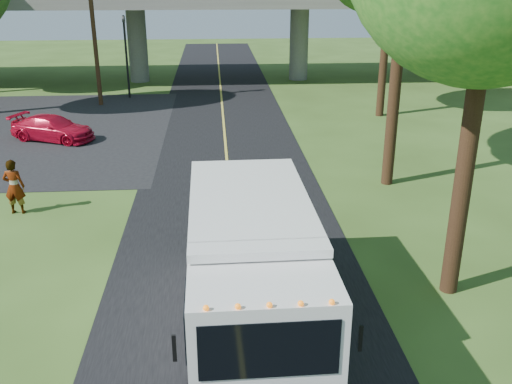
{
  "coord_description": "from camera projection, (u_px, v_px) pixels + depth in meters",
  "views": [
    {
      "loc": [
        -0.5,
        -11.58,
        7.83
      ],
      "look_at": [
        0.69,
        4.33,
        1.6
      ],
      "focal_mm": 40.0,
      "sensor_mm": 36.0,
      "label": 1
    }
  ],
  "objects": [
    {
      "name": "lane_line",
      "position": [
        228.0,
        178.0,
        22.92
      ],
      "size": [
        0.12,
        90.0,
        0.01
      ],
      "primitive_type": "cube",
      "color": "gold",
      "rests_on": "road"
    },
    {
      "name": "utility_pole",
      "position": [
        94.0,
        28.0,
        33.74
      ],
      "size": [
        1.6,
        0.26,
        9.0
      ],
      "color": "#472D19",
      "rests_on": "ground"
    },
    {
      "name": "traffic_signal",
      "position": [
        126.0,
        48.0,
        36.21
      ],
      "size": [
        0.18,
        0.22,
        5.2
      ],
      "color": "black",
      "rests_on": "ground"
    },
    {
      "name": "red_sedan",
      "position": [
        53.0,
        128.0,
        27.88
      ],
      "size": [
        4.51,
        3.13,
        1.21
      ],
      "primitive_type": "imported",
      "rotation": [
        0.0,
        0.0,
        1.19
      ],
      "color": "#B30B24",
      "rests_on": "ground"
    },
    {
      "name": "overpass",
      "position": [
        218.0,
        18.0,
        41.71
      ],
      "size": [
        54.0,
        10.0,
        7.3
      ],
      "color": "slate",
      "rests_on": "ground"
    },
    {
      "name": "parking_lot",
      "position": [
        12.0,
        131.0,
        29.6
      ],
      "size": [
        16.0,
        18.0,
        0.01
      ],
      "primitive_type": "cube",
      "color": "black",
      "rests_on": "ground"
    },
    {
      "name": "pedestrian",
      "position": [
        14.0,
        187.0,
        19.34
      ],
      "size": [
        0.72,
        0.49,
        1.93
      ],
      "primitive_type": "imported",
      "rotation": [
        0.0,
        0.0,
        3.1
      ],
      "color": "gray",
      "rests_on": "ground"
    },
    {
      "name": "road",
      "position": [
        228.0,
        178.0,
        22.93
      ],
      "size": [
        7.0,
        90.0,
        0.02
      ],
      "primitive_type": "cube",
      "color": "black",
      "rests_on": "ground"
    },
    {
      "name": "step_van",
      "position": [
        252.0,
        268.0,
        12.6
      ],
      "size": [
        2.8,
        7.41,
        3.1
      ],
      "rotation": [
        0.0,
        0.0,
        0.01
      ],
      "color": "white",
      "rests_on": "ground"
    },
    {
      "name": "ground",
      "position": [
        241.0,
        320.0,
        13.64
      ],
      "size": [
        120.0,
        120.0,
        0.0
      ],
      "primitive_type": "plane",
      "color": "#36511D",
      "rests_on": "ground"
    }
  ]
}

